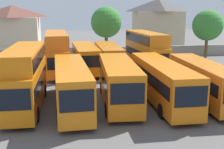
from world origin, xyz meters
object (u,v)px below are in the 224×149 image
object	(u,v)px
bus_4	(162,80)
bus_7	(85,57)
bus_9	(146,49)
bus_8	(108,56)
house_terrace_left	(13,29)
bus_2	(71,83)
tree_left_of_lot	(106,22)
bus_3	(118,80)
bus_1	(25,75)
house_terrace_centre	(158,24)
bus_5	(203,79)
tree_behind_wall	(208,25)
bus_6	(57,50)

from	to	relation	value
bus_4	bus_7	size ratio (longest dim) A/B	1.10
bus_4	bus_9	world-z (taller)	bus_9
bus_7	bus_9	size ratio (longest dim) A/B	1.02
bus_8	bus_4	bearing A→B (deg)	11.05
bus_7	house_terrace_left	size ratio (longest dim) A/B	1.13
bus_2	tree_left_of_lot	world-z (taller)	tree_left_of_lot
bus_3	bus_1	bearing A→B (deg)	-86.35
bus_1	bus_8	bearing A→B (deg)	148.10
bus_4	bus_3	bearing A→B (deg)	-93.73
house_terrace_centre	bus_5	bearing A→B (deg)	-101.28
bus_5	house_terrace_left	world-z (taller)	house_terrace_left
bus_1	bus_2	xyz separation A→B (m)	(3.57, -0.36, -0.74)
bus_4	tree_behind_wall	size ratio (longest dim) A/B	1.56
bus_2	bus_5	bearing A→B (deg)	87.88
bus_3	tree_behind_wall	world-z (taller)	tree_behind_wall
bus_1	house_terrace_left	world-z (taller)	house_terrace_left
house_terrace_left	bus_6	bearing A→B (deg)	-67.15
bus_9	house_terrace_centre	distance (m)	21.63
bus_1	house_terrace_left	bearing A→B (deg)	-168.38
bus_8	tree_behind_wall	distance (m)	19.49
bus_2	bus_6	world-z (taller)	bus_6
bus_6	bus_8	size ratio (longest dim) A/B	1.13
bus_4	bus_8	size ratio (longest dim) A/B	1.18
bus_4	house_terrace_centre	xyz separation A→B (m)	(10.36, 33.56, 3.01)
bus_8	tree_left_of_lot	distance (m)	13.33
bus_7	bus_4	bearing A→B (deg)	19.11
bus_9	tree_left_of_lot	distance (m)	13.31
bus_7	bus_3	bearing A→B (deg)	5.30
bus_7	bus_6	bearing A→B (deg)	-86.16
bus_4	house_terrace_centre	size ratio (longest dim) A/B	1.23
bus_2	bus_3	size ratio (longest dim) A/B	1.11
bus_8	house_terrace_centre	distance (m)	24.11
house_terrace_left	tree_left_of_lot	distance (m)	17.63
bus_6	house_terrace_left	distance (m)	21.15
tree_behind_wall	bus_3	bearing A→B (deg)	-130.87
bus_4	house_terrace_left	bearing A→B (deg)	-152.21
bus_2	bus_8	distance (m)	14.40
house_terrace_left	house_terrace_centre	xyz separation A→B (m)	(27.48, 0.52, 0.66)
bus_3	bus_6	world-z (taller)	bus_6
house_terrace_centre	house_terrace_left	bearing A→B (deg)	-178.91
bus_2	tree_behind_wall	bearing A→B (deg)	132.21
bus_4	tree_behind_wall	bearing A→B (deg)	145.92
bus_1	bus_6	xyz separation A→B (m)	(2.17, 13.33, 0.07)
tree_left_of_lot	bus_5	bearing A→B (deg)	-80.04
bus_3	house_terrace_centre	size ratio (longest dim) A/B	1.07
bus_4	tree_left_of_lot	world-z (taller)	tree_left_of_lot
bus_8	house_terrace_centre	bearing A→B (deg)	147.75
bus_7	tree_behind_wall	bearing A→B (deg)	108.61
bus_2	bus_6	bearing A→B (deg)	-176.09
tree_behind_wall	bus_5	bearing A→B (deg)	-117.25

